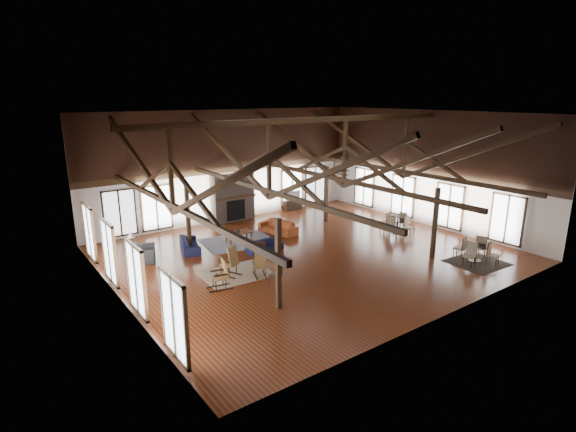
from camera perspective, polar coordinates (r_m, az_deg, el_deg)
floor at (r=19.78m, az=2.56°, el=-4.81°), size 16.00×16.00×0.00m
ceiling at (r=18.60m, az=2.78°, el=12.83°), size 16.00×14.00×0.02m
wall_back at (r=24.74m, az=-7.52°, el=6.32°), size 16.00×0.02×6.00m
wall_front at (r=14.33m, az=20.35°, el=-1.01°), size 16.00×0.02×6.00m
wall_left at (r=15.44m, az=-21.28°, el=0.02°), size 0.02×14.00×6.00m
wall_right at (r=24.68m, az=17.45°, el=5.73°), size 0.02×14.00×6.00m
roof_truss at (r=18.79m, az=2.71°, el=6.81°), size 15.60×14.07×3.14m
post_grid at (r=19.31m, az=2.62°, el=-0.56°), size 8.16×7.16×3.05m
fireplace at (r=24.78m, az=-7.02°, el=2.32°), size 2.50×0.69×2.60m
ceiling_fan at (r=18.40m, az=5.87°, el=5.64°), size 1.60×1.60×0.75m
sofa_navy_front at (r=20.03m, az=-2.98°, el=-3.82°), size 1.70×0.73×0.49m
sofa_navy_left at (r=20.62m, az=-12.35°, el=-3.50°), size 2.05×1.27×0.56m
sofa_orange at (r=22.62m, az=-1.28°, el=-1.40°), size 2.21×1.27×0.61m
coffee_table at (r=21.29m, az=-6.30°, el=-2.17°), size 1.31×0.66×0.50m
vase at (r=21.14m, az=-6.31°, el=-1.88°), size 0.23×0.23×0.18m
armchair at (r=19.71m, az=-17.84°, el=-4.62°), size 1.26×1.19×0.66m
side_table_lamp at (r=20.22m, az=-19.14°, el=-3.86°), size 0.47×0.47×1.21m
rocking_chair_a at (r=17.39m, az=-7.28°, el=-5.83°), size 0.83×1.04×1.19m
rocking_chair_b at (r=17.24m, az=-3.56°, el=-6.21°), size 0.67×0.89×1.02m
rocking_chair_c at (r=16.38m, az=-8.39°, el=-7.36°), size 0.94×0.62×1.12m
side_chair_a at (r=18.64m, az=-3.45°, el=-4.35°), size 0.55×0.55×0.93m
side_chair_b at (r=16.35m, az=-1.34°, el=-7.20°), size 0.52×0.52×0.92m
cafe_table_near at (r=20.31m, az=22.78°, el=-4.06°), size 1.89×1.89×0.96m
cafe_table_far at (r=23.17m, az=13.71°, el=-0.98°), size 1.87×1.87×0.96m
cup_near at (r=20.22m, az=22.66°, el=-3.34°), size 0.17×0.17×0.10m
cup_far at (r=23.13m, az=13.78°, el=-0.35°), size 0.16×0.16×0.09m
tv_console at (r=27.23m, az=0.54°, el=1.46°), size 1.20×0.45×0.60m
television at (r=27.09m, az=0.53°, el=2.65°), size 0.98×0.20×0.56m
rug_tan at (r=17.75m, az=-6.62°, el=-7.29°), size 2.73×2.21×0.01m
rug_navy at (r=21.48m, az=-6.33°, el=-3.24°), size 3.59×2.87×0.01m
rug_dark at (r=20.33m, az=22.88°, el=-5.47°), size 2.27×2.08×0.01m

